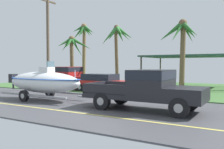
# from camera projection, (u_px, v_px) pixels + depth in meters

# --- Properties ---
(ground) EXTENTS (36.00, 22.00, 0.11)m
(ground) POSITION_uv_depth(u_px,v_px,m) (162.00, 91.00, 19.31)
(ground) COLOR #424247
(pickup_truck_towing) EXTENTS (5.67, 2.15, 1.85)m
(pickup_truck_towing) POSITION_uv_depth(u_px,v_px,m) (151.00, 88.00, 11.14)
(pickup_truck_towing) COLOR black
(pickup_truck_towing) RESTS_ON ground
(boat_on_trailer) EXTENTS (6.38, 2.27, 2.28)m
(boat_on_trailer) POSITION_uv_depth(u_px,v_px,m) (44.00, 82.00, 14.54)
(boat_on_trailer) COLOR gray
(boat_on_trailer) RESTS_ON ground
(parked_pickup_background) EXTENTS (5.51, 2.02, 1.91)m
(parked_pickup_background) POSITION_uv_depth(u_px,v_px,m) (68.00, 77.00, 21.19)
(parked_pickup_background) COLOR maroon
(parked_pickup_background) RESTS_ON ground
(parked_sedan_far) EXTENTS (4.49, 1.94, 1.38)m
(parked_sedan_far) POSITION_uv_depth(u_px,v_px,m) (102.00, 83.00, 19.09)
(parked_sedan_far) COLOR #B21E19
(parked_sedan_far) RESTS_ON ground
(carport_awning) EXTENTS (7.93, 5.64, 2.92)m
(carport_awning) POSITION_uv_depth(u_px,v_px,m) (190.00, 57.00, 22.41)
(carport_awning) COLOR #4C4238
(carport_awning) RESTS_ON ground
(palm_tree_near_left) EXTENTS (3.42, 2.95, 5.55)m
(palm_tree_near_left) POSITION_uv_depth(u_px,v_px,m) (181.00, 38.00, 18.68)
(palm_tree_near_left) COLOR brown
(palm_tree_near_left) RESTS_ON ground
(palm_tree_near_right) EXTENTS (3.18, 3.16, 6.83)m
(palm_tree_near_right) POSITION_uv_depth(u_px,v_px,m) (84.00, 38.00, 28.31)
(palm_tree_near_right) COLOR brown
(palm_tree_near_right) RESTS_ON ground
(palm_tree_mid) EXTENTS (3.26, 3.04, 5.01)m
(palm_tree_mid) POSITION_uv_depth(u_px,v_px,m) (73.00, 47.00, 24.86)
(palm_tree_mid) COLOR brown
(palm_tree_mid) RESTS_ON ground
(palm_tree_far_right) EXTENTS (3.59, 3.23, 5.73)m
(palm_tree_far_right) POSITION_uv_depth(u_px,v_px,m) (117.00, 38.00, 22.45)
(palm_tree_far_right) COLOR brown
(palm_tree_far_right) RESTS_ON ground
(utility_pole) EXTENTS (0.24, 1.80, 7.82)m
(utility_pole) POSITION_uv_depth(u_px,v_px,m) (48.00, 40.00, 20.04)
(utility_pole) COLOR brown
(utility_pole) RESTS_ON ground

